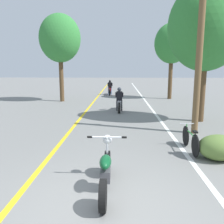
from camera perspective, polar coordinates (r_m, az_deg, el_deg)
ground_plane at (r=4.55m, az=-2.30°, el=-22.47°), size 120.00×120.00×0.00m
lane_stripe_center at (r=16.82m, az=-4.85°, el=2.00°), size 0.14×48.00×0.01m
lane_stripe_edge at (r=16.81m, az=8.62°, el=1.91°), size 0.14×48.00×0.01m
utility_pole at (r=9.47m, az=20.22°, el=12.34°), size 1.10×0.24×5.60m
roadside_tree_right_near at (r=11.90m, az=21.72°, el=18.39°), size 3.39×3.05×6.23m
roadside_tree_right_far at (r=20.04m, az=14.19°, el=15.61°), size 2.74×2.46×5.99m
roadside_tree_left at (r=18.43m, az=-12.42°, el=16.84°), size 3.01×2.71×6.36m
roadside_bush at (r=7.15m, az=24.28°, el=-7.78°), size 1.10×0.88×0.70m
motorcycle_foreground at (r=5.02m, az=-1.54°, el=-13.73°), size 0.88×2.03×1.00m
motorcycle_rider_lead at (r=13.91m, az=1.77°, el=2.43°), size 0.50×2.09×1.39m
motorcycle_rider_far at (r=22.51m, az=-0.50°, el=5.50°), size 0.50×2.00×1.38m
bicycle_parked at (r=7.58m, az=18.32°, el=-6.33°), size 0.44×1.65×0.76m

